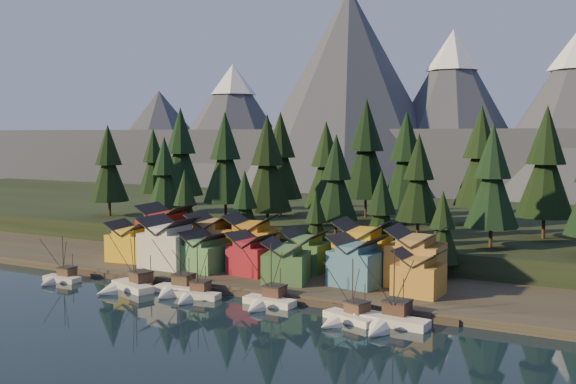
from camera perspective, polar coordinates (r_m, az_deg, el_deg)
The scene contains 45 objects.
ground at distance 102.46m, azimuth -9.84°, elevation -10.83°, with size 500.00×500.00×0.00m, color black.
shore_strip at distance 135.29m, azimuth 0.55°, elevation -6.48°, with size 400.00×50.00×1.50m, color #312B23.
hillside at distance 180.26m, azimuth 7.78°, elevation -2.86°, with size 420.00×100.00×6.00m, color black.
dock at distance 115.41m, azimuth -4.81°, elevation -8.68°, with size 80.00×4.00×1.00m, color #433B30.
mountain_ridge at distance 298.68m, azimuth 15.14°, elevation 4.63°, with size 560.00×190.00×90.00m.
boat_0 at distance 130.12m, azimuth -19.73°, elevation -6.72°, with size 7.65×8.28×9.79m.
boat_1 at distance 119.63m, azimuth -14.14°, elevation -7.44°, with size 10.51×11.05×11.97m.
boat_2 at distance 115.77m, azimuth -9.98°, elevation -7.78°, with size 8.99×9.72×11.48m.
boat_3 at distance 111.66m, azimuth -8.42°, elevation -8.45°, with size 8.91×9.55×10.07m.
boat_4 at distance 106.05m, azimuth -1.95°, elevation -8.96°, with size 9.17×9.90×11.30m.
boat_5 at distance 97.62m, azimuth 5.14°, elevation -10.35°, with size 9.37×9.83×10.56m.
boat_6 at distance 96.09m, azimuth 8.90°, elevation -10.46°, with size 11.59×12.46×12.57m.
house_front_0 at distance 139.39m, azimuth -13.79°, elevation -4.16°, with size 9.13×8.73×8.25m.
house_front_1 at distance 131.12m, azimuth -10.51°, elevation -4.28°, with size 9.75×9.37×10.00m.
house_front_2 at distance 126.66m, azimuth -7.36°, elevation -5.16°, with size 8.64×8.69×7.56m.
house_front_3 at distance 122.85m, azimuth -3.18°, elevation -5.36°, with size 8.66×8.34×7.89m.
house_front_4 at distance 115.80m, azimuth -0.15°, elevation -6.07°, with size 9.12×9.56×7.65m.
house_front_5 at distance 113.83m, azimuth 6.11°, elevation -5.99°, with size 9.47×8.84×8.79m.
house_front_6 at distance 109.13m, azimuth 11.55°, elevation -6.92°, with size 8.07×7.70×7.51m.
house_back_0 at distance 144.06m, azimuth -10.77°, elevation -3.20°, with size 11.24×10.89×11.10m.
house_back_1 at distance 135.93m, azimuth -6.72°, elevation -3.89°, with size 10.16×10.26×10.04m.
house_back_2 at distance 130.96m, azimuth -3.27°, elevation -4.15°, with size 11.20×10.58×10.29m.
house_back_3 at distance 125.00m, azimuth 1.55°, elevation -5.13°, with size 8.06×7.20×8.08m.
house_back_4 at distance 121.58m, azimuth 6.66°, elevation -4.85°, with size 10.26×9.90×10.47m.
house_back_5 at distance 115.36m, azimuth 11.31°, elevation -5.53°, with size 9.23×9.34×10.23m.
tree_hill_0 at distance 178.60m, azimuth -15.66°, elevation 2.22°, with size 10.56×10.56×24.61m.
tree_hill_1 at distance 183.00m, azimuth -9.49°, elevation 3.27°, with size 12.71×12.71×29.62m.
tree_hill_2 at distance 161.30m, azimuth -10.90°, elevation 1.42°, with size 9.25×9.25×21.55m.
tree_hill_3 at distance 165.00m, azimuth -5.60°, elevation 2.78°, with size 11.97×11.97×27.90m.
tree_hill_4 at distance 173.83m, azimuth -0.68°, elevation 2.97°, with size 12.06×12.06×28.10m.
tree_hill_5 at distance 147.16m, azimuth -1.85°, elevation 2.26°, with size 11.47×11.47×26.73m.
tree_hill_6 at distance 156.99m, azimuth 3.39°, elevation 2.15°, with size 10.85×10.85×25.27m.
tree_hill_7 at distance 137.56m, azimuth 4.30°, elevation 1.00°, with size 9.50×9.50×22.14m.
tree_hill_8 at distance 157.15m, azimuth 10.45°, elevation 2.58°, with size 11.93×11.93×27.79m.
tree_hill_9 at distance 138.78m, azimuth 11.53°, elevation 0.98°, with size 9.57×9.57×22.30m.
tree_hill_10 at distance 161.04m, azimuth 16.75°, elevation 2.75°, with size 12.47×12.47×29.06m.
tree_hill_11 at distance 130.28m, azimuth 17.70°, elevation 1.04°, with size 10.41×10.41×24.24m.
tree_hill_12 at distance 144.93m, azimuth 21.93°, elevation 2.16°, with size 12.09×12.09×28.17m.
tree_hill_15 at distance 171.05m, azimuth 6.96°, elevation 3.50°, with size 13.49×13.49×31.43m.
tree_hill_16 at distance 202.10m, azimuth -11.85°, elevation 2.50°, with size 10.22×10.22×23.82m.
tree_shore_0 at distance 148.23m, azimuth -9.14°, elevation -1.25°, with size 8.00×8.00×18.63m.
tree_shore_1 at distance 139.30m, azimuth -3.85°, elevation -1.54°, with size 8.11×8.11×18.89m.
tree_shore_2 at distance 131.58m, azimuth 2.49°, elevation -2.83°, with size 6.52×6.52×15.19m.
tree_shore_3 at distance 126.02m, azimuth 8.28°, elevation -2.07°, with size 8.50×8.50×19.80m.
tree_shore_4 at distance 122.91m, azimuth 13.56°, elevation -3.27°, with size 6.96×6.96×16.21m.
Camera 1 is at (60.06, -78.09, 28.18)m, focal length 40.00 mm.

